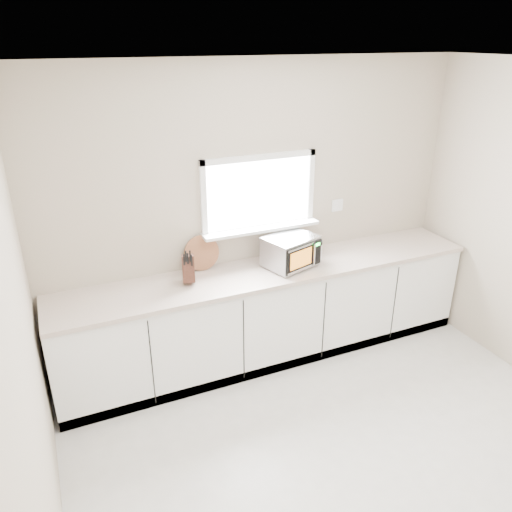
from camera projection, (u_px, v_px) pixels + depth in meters
ground at (375, 485)px, 3.45m from camera, size 4.00×4.00×0.00m
back_wall at (258, 212)px, 4.57m from camera, size 4.00×0.17×2.70m
cabinets at (271, 314)px, 4.70m from camera, size 3.92×0.60×0.88m
countertop at (272, 271)px, 4.50m from camera, size 3.92×0.64×0.04m
microwave at (291, 251)px, 4.49m from camera, size 0.52×0.46×0.29m
knife_block at (188, 268)px, 4.20m from camera, size 0.15×0.23×0.31m
cutting_board at (202, 253)px, 4.43m from camera, size 0.32×0.08×0.32m
coffee_grinder at (316, 250)px, 4.62m from camera, size 0.13×0.13×0.21m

